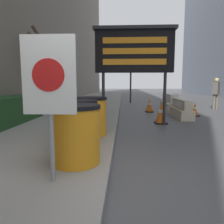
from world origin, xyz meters
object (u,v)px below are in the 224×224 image
Objects in this scene: traffic_cone_near at (195,109)px; barrel_drum_foreground at (75,134)px; traffic_light_near_curb at (131,60)px; barrel_drum_middle at (78,123)px; barrel_drum_back at (90,116)px; pedestrian_worker at (216,91)px; message_board at (134,51)px; jersey_barrier_cream at (181,110)px; traffic_cone_mid at (149,105)px; jersey_barrier_white at (170,103)px; warning_sign at (49,84)px; traffic_cone_far at (161,113)px.

barrel_drum_foreground is at bearing -121.39° from traffic_cone_near.
barrel_drum_middle is at bearing -96.83° from traffic_light_near_curb.
traffic_light_near_curb reaches higher than barrel_drum_back.
barrel_drum_foreground is at bearing 4.26° from pedestrian_worker.
traffic_light_near_curb is (0.16, 8.58, 0.63)m from message_board.
traffic_cone_mid is (-1.09, 1.76, 0.01)m from jersey_barrier_cream.
barrel_drum_back is (0.11, 0.94, 0.00)m from barrel_drum_middle.
jersey_barrier_cream is (3.16, 3.89, -0.28)m from barrel_drum_back.
jersey_barrier_cream is 2.32m from jersey_barrier_white.
message_board is at bearing 75.52° from warning_sign.
traffic_cone_near is at bearing -34.85° from traffic_cone_mid.
jersey_barrier_white is at bearing 68.92° from barrel_drum_foreground.
barrel_drum_back is 1.28× the size of traffic_cone_mid.
barrel_drum_middle is 0.28× the size of message_board.
jersey_barrier_white is 2.76m from pedestrian_worker.
jersey_barrier_cream is 0.47× the size of traffic_light_near_curb.
traffic_cone_far is (-1.06, -3.71, -0.01)m from jersey_barrier_white.
traffic_cone_near is at bearing 47.05° from traffic_cone_far.
warning_sign is at bearing -95.96° from traffic_light_near_curb.
traffic_cone_mid is (2.18, 6.58, -0.27)m from barrel_drum_middle.
barrel_drum_middle is 4.09m from traffic_cone_far.
jersey_barrier_white is 3.86m from traffic_cone_far.
warning_sign is at bearing -113.63° from traffic_cone_far.
message_board reaches higher than barrel_drum_foreground.
traffic_cone_far is (2.06, 4.37, -0.24)m from barrel_drum_foreground.
traffic_cone_far is at bearing -127.16° from jersey_barrier_cream.
message_board is at bearing -140.96° from jersey_barrier_cream.
barrel_drum_back is at bearing 91.44° from barrel_drum_foreground.
barrel_drum_foreground is 13.00m from traffic_light_near_curb.
traffic_cone_far is at bearing -2.34° from pedestrian_worker.
jersey_barrier_cream is at bearing -90.00° from jersey_barrier_white.
pedestrian_worker reaches higher than barrel_drum_back.
traffic_light_near_curb reaches higher than jersey_barrier_white.
traffic_light_near_curb is at bearing 84.39° from barrel_drum_foreground.
barrel_drum_back is 0.21× the size of traffic_light_near_curb.
traffic_cone_far is at bearing 66.37° from warning_sign.
message_board is 4.10m from traffic_cone_mid.
warning_sign reaches higher than jersey_barrier_white.
barrel_drum_middle is (-0.16, 0.94, 0.00)m from barrel_drum_foreground.
barrel_drum_middle is 0.45× the size of jersey_barrier_cream.
message_board is 4.09m from traffic_cone_near.
traffic_cone_far is 5.76m from pedestrian_worker.
barrel_drum_middle is 1.50× the size of traffic_cone_near.
pedestrian_worker is (5.86, 9.45, -0.37)m from warning_sign.
jersey_barrier_white reaches higher than traffic_cone_mid.
warning_sign is 8.54m from traffic_cone_mid.
jersey_barrier_cream is (3.11, 5.76, -0.28)m from barrel_drum_foreground.
barrel_drum_middle is 0.51× the size of warning_sign.
traffic_cone_mid is at bearing -81.50° from traffic_light_near_curb.
traffic_cone_mid is 3.15m from traffic_cone_far.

